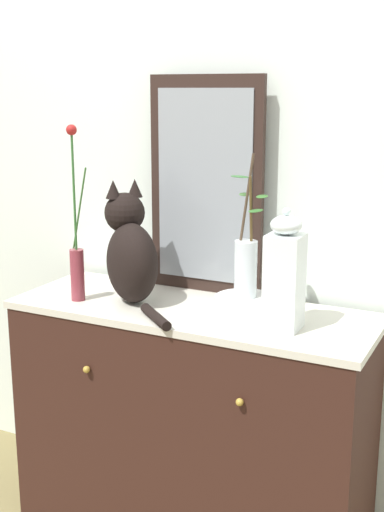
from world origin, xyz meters
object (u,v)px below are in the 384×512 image
mirror_leaning (206,186)px  vase_glass_clear (246,263)px  vase_slim_green (77,257)px  jar_lidded_porcelain (284,274)px  sideboard (192,422)px  cat_sitting (131,253)px  bowl_porcelain (245,304)px

mirror_leaning → vase_glass_clear: bearing=-36.8°
vase_slim_green → jar_lidded_porcelain: bearing=3.0°
mirror_leaning → vase_glass_clear: (0.23, -0.17, -0.22)m
jar_lidded_porcelain → sideboard: bearing=170.2°
cat_sitting → bowl_porcelain: (0.40, 0.06, -0.15)m
jar_lidded_porcelain → bowl_porcelain: bearing=150.0°
mirror_leaning → jar_lidded_porcelain: (0.39, -0.27, -0.21)m
cat_sitting → jar_lidded_porcelain: size_ratio=1.10×
mirror_leaning → cat_sitting: (-0.18, -0.23, -0.21)m
sideboard → bowl_porcelain: 0.49m
bowl_porcelain → jar_lidded_porcelain: (0.16, -0.10, 0.15)m
bowl_porcelain → vase_glass_clear: vase_glass_clear is taller
cat_sitting → bowl_porcelain: bearing=8.1°
sideboard → mirror_leaning: size_ratio=1.62×
sideboard → bowl_porcelain: size_ratio=6.20×
cat_sitting → jar_lidded_porcelain: bearing=-3.9°
sideboard → mirror_leaning: bearing=103.0°
mirror_leaning → bowl_porcelain: 0.46m
vase_slim_green → vase_glass_clear: size_ratio=1.29×
vase_slim_green → jar_lidded_porcelain: (0.74, 0.04, 0.02)m
cat_sitting → vase_slim_green: size_ratio=0.69×
bowl_porcelain → jar_lidded_porcelain: jar_lidded_porcelain is taller
bowl_porcelain → cat_sitting: bearing=-171.9°
vase_slim_green → mirror_leaning: bearing=41.0°
vase_glass_clear → jar_lidded_porcelain: 0.19m
vase_slim_green → vase_glass_clear: (0.57, 0.13, 0.01)m
bowl_porcelain → vase_glass_clear: bearing=67.8°
sideboard → cat_sitting: 0.64m
vase_slim_green → jar_lidded_porcelain: vase_slim_green is taller
vase_glass_clear → jar_lidded_porcelain: vase_glass_clear is taller
cat_sitting → sideboard: bearing=5.4°
cat_sitting → bowl_porcelain: 0.43m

